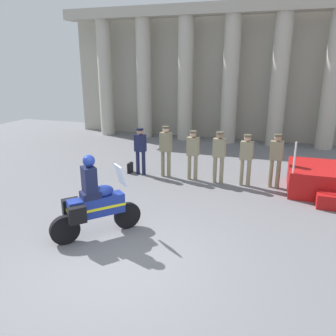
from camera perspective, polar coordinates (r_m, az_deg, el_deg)
The scene contains 10 objects.
ground_plane at distance 6.90m, azimuth -7.88°, elevation -15.68°, with size 28.88×28.88×0.00m, color slate.
colonnade_backdrop at distance 17.46m, azimuth 7.10°, elevation 16.34°, with size 14.99×1.61×6.58m.
officer_in_row_0 at distance 11.73m, azimuth -4.69°, elevation 3.45°, with size 0.40×0.26×1.63m.
officer_in_row_1 at distance 11.42m, azimuth -0.39°, elevation 3.51°, with size 0.40×0.26×1.75m.
officer_in_row_2 at distance 11.15m, azimuth 4.20°, elevation 2.83°, with size 0.40×0.26×1.66m.
officer_in_row_3 at distance 10.90m, azimuth 8.59°, elevation 2.47°, with size 0.40×0.26×1.69m.
officer_in_row_4 at distance 10.83m, azimuth 13.06°, elevation 1.99°, with size 0.40×0.26×1.65m.
officer_in_row_5 at distance 10.90m, azimuth 17.76°, elevation 1.86°, with size 0.40×0.26×1.70m.
motorcycle_with_rider at distance 7.63m, azimuth -12.52°, elevation -5.86°, with size 1.49×1.63×1.90m.
briefcase_on_ground at distance 12.14m, azimuth -6.39°, elevation 0.06°, with size 0.10×0.32×0.36m, color black.
Camera 1 is at (2.65, -5.17, 3.72)m, focal length 36.13 mm.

